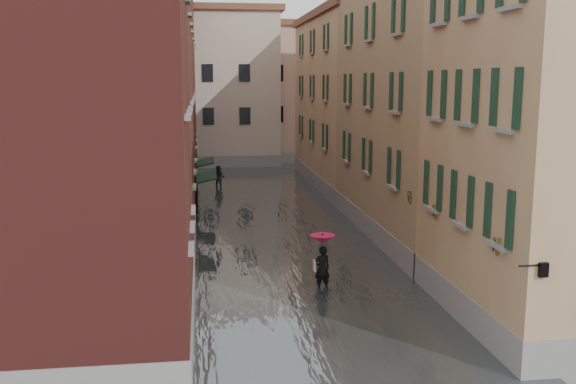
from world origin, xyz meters
TOP-DOWN VIEW (x-y plane):
  - ground at (0.00, 0.00)m, footprint 120.00×120.00m
  - floodwater at (0.00, 13.00)m, footprint 10.00×60.00m
  - building_left_near at (-7.00, -2.00)m, footprint 6.00×8.00m
  - building_left_mid at (-7.00, 9.00)m, footprint 6.00×14.00m
  - building_left_far at (-7.00, 24.00)m, footprint 6.00×16.00m
  - building_right_near at (7.00, -2.00)m, footprint 6.00×8.00m
  - building_right_mid at (7.00, 9.00)m, footprint 6.00×14.00m
  - building_right_far at (7.00, 24.00)m, footprint 6.00×16.00m
  - building_end_cream at (-3.00, 38.00)m, footprint 12.00×9.00m
  - building_end_pink at (6.00, 40.00)m, footprint 10.00×9.00m
  - awning_near at (-3.48, 13.02)m, footprint 1.09×3.24m
  - awning_far at (-3.49, 19.00)m, footprint 1.09×3.04m
  - wall_lantern at (4.33, -6.00)m, footprint 0.71×0.22m
  - window_planters at (4.12, -0.52)m, footprint 0.59×7.96m
  - pedestrian_main at (0.52, 1.81)m, footprint 0.92×0.92m
  - pedestrian_far at (-2.48, 24.00)m, footprint 0.94×0.82m

SIDE VIEW (x-z plane):
  - ground at x=0.00m, z-range 0.00..0.00m
  - floodwater at x=0.00m, z-range 0.00..0.20m
  - pedestrian_far at x=-2.48m, z-range 0.00..1.65m
  - pedestrian_main at x=0.52m, z-range 0.20..2.26m
  - awning_far at x=-3.49m, z-range 1.07..3.87m
  - awning_near at x=-3.48m, z-range 1.07..3.87m
  - wall_lantern at x=4.33m, z-range 2.83..3.18m
  - window_planters at x=4.12m, z-range 3.09..3.93m
  - building_right_near at x=7.00m, z-range 0.00..11.50m
  - building_right_far at x=7.00m, z-range 0.00..11.50m
  - building_end_pink at x=6.00m, z-range 0.00..12.00m
  - building_left_mid at x=-7.00m, z-range 0.00..12.50m
  - building_left_near at x=-7.00m, z-range 0.00..13.00m
  - building_right_mid at x=7.00m, z-range 0.00..13.00m
  - building_end_cream at x=-3.00m, z-range 0.00..13.00m
  - building_left_far at x=-7.00m, z-range 0.00..14.00m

